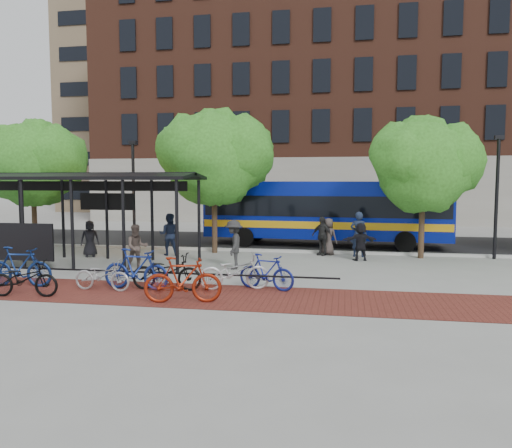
% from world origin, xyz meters
% --- Properties ---
extents(ground, '(160.00, 160.00, 0.00)m').
position_xyz_m(ground, '(0.00, 0.00, 0.00)').
color(ground, '#9E9E99').
rests_on(ground, ground).
extents(asphalt_street, '(160.00, 8.00, 0.01)m').
position_xyz_m(asphalt_street, '(0.00, 8.00, 0.01)').
color(asphalt_street, black).
rests_on(asphalt_street, ground).
extents(curb, '(160.00, 0.25, 0.12)m').
position_xyz_m(curb, '(0.00, 4.00, 0.06)').
color(curb, '#B7B7B2').
rests_on(curb, ground).
extents(brick_strip, '(24.00, 3.00, 0.01)m').
position_xyz_m(brick_strip, '(-2.00, -5.00, 0.00)').
color(brick_strip, maroon).
rests_on(brick_strip, ground).
extents(bike_rack_rail, '(12.00, 0.05, 0.95)m').
position_xyz_m(bike_rack_rail, '(-3.30, -4.10, 0.00)').
color(bike_rack_rail, black).
rests_on(bike_rack_rail, ground).
extents(building_brick, '(55.00, 14.00, 20.00)m').
position_xyz_m(building_brick, '(10.00, 26.00, 10.00)').
color(building_brick, '#5B2E20').
rests_on(building_brick, ground).
extents(building_tower, '(22.00, 22.00, 30.00)m').
position_xyz_m(building_tower, '(-16.00, 40.00, 15.00)').
color(building_tower, '#7A664C').
rests_on(building_tower, ground).
extents(bus_shelter, '(10.60, 3.07, 3.60)m').
position_xyz_m(bus_shelter, '(-8.13, -0.48, 3.00)').
color(bus_shelter, black).
rests_on(bus_shelter, ground).
extents(tree_a, '(4.90, 4.00, 6.18)m').
position_xyz_m(tree_a, '(-11.91, 3.35, 4.24)').
color(tree_a, '#382619').
rests_on(tree_a, ground).
extents(tree_b, '(5.15, 4.20, 6.47)m').
position_xyz_m(tree_b, '(-2.90, 3.35, 4.46)').
color(tree_b, '#382619').
rests_on(tree_b, ground).
extents(tree_c, '(4.66, 3.80, 5.92)m').
position_xyz_m(tree_c, '(6.09, 3.35, 4.05)').
color(tree_c, '#382619').
rests_on(tree_c, ground).
extents(lamp_post_left, '(0.35, 0.20, 5.12)m').
position_xyz_m(lamp_post_left, '(-7.00, 3.60, 2.75)').
color(lamp_post_left, black).
rests_on(lamp_post_left, ground).
extents(lamp_post_right, '(0.35, 0.20, 5.12)m').
position_xyz_m(lamp_post_right, '(9.00, 3.60, 2.75)').
color(lamp_post_right, black).
rests_on(lamp_post_right, ground).
extents(bus, '(12.12, 3.48, 3.23)m').
position_xyz_m(bus, '(1.82, 6.58, 1.85)').
color(bus, '#07178A').
rests_on(bus, ground).
extents(bike_3, '(2.14, 0.80, 1.26)m').
position_xyz_m(bike_3, '(-7.06, -4.86, 0.63)').
color(bike_3, navy).
rests_on(bike_3, ground).
extents(bike_4, '(2.03, 0.94, 1.03)m').
position_xyz_m(bike_4, '(-6.10, -6.01, 0.51)').
color(bike_4, black).
rests_on(bike_4, ground).
extents(bike_6, '(1.81, 0.72, 0.93)m').
position_xyz_m(bike_6, '(-4.29, -4.89, 0.47)').
color(bike_6, '#A8A7AA').
rests_on(bike_6, ground).
extents(bike_7, '(2.09, 0.66, 1.25)m').
position_xyz_m(bike_7, '(-3.35, -4.58, 0.62)').
color(bike_7, navy).
rests_on(bike_7, ground).
extents(bike_8, '(2.15, 0.83, 1.12)m').
position_xyz_m(bike_8, '(-2.42, -4.50, 0.56)').
color(bike_8, black).
rests_on(bike_8, ground).
extents(bike_9, '(2.16, 1.03, 1.25)m').
position_xyz_m(bike_9, '(-1.45, -5.90, 0.63)').
color(bike_9, maroon).
rests_on(bike_9, ground).
extents(bike_10, '(2.25, 1.34, 1.12)m').
position_xyz_m(bike_10, '(-0.44, -4.08, 0.56)').
color(bike_10, '#B8B8BB').
rests_on(bike_10, ground).
extents(bike_11, '(1.88, 1.01, 1.09)m').
position_xyz_m(bike_11, '(0.51, -3.93, 0.54)').
color(bike_11, navy).
rests_on(bike_11, ground).
extents(pedestrian_0, '(0.91, 0.81, 1.57)m').
position_xyz_m(pedestrian_0, '(-8.00, 1.23, 0.78)').
color(pedestrian_0, black).
rests_on(pedestrian_0, ground).
extents(pedestrian_2, '(1.00, 0.84, 1.85)m').
position_xyz_m(pedestrian_2, '(-4.77, 2.22, 0.92)').
color(pedestrian_2, '#1A233D').
rests_on(pedestrian_2, ground).
extents(pedestrian_4, '(1.08, 0.86, 1.71)m').
position_xyz_m(pedestrian_4, '(1.83, 3.38, 0.85)').
color(pedestrian_4, '#252525').
rests_on(pedestrian_4, ground).
extents(pedestrian_5, '(1.53, 0.88, 1.57)m').
position_xyz_m(pedestrian_5, '(3.46, 2.20, 0.79)').
color(pedestrian_5, black).
rests_on(pedestrian_5, ground).
extents(pedestrian_6, '(0.94, 0.81, 1.63)m').
position_xyz_m(pedestrian_6, '(2.10, 3.59, 0.81)').
color(pedestrian_6, '#433935').
rests_on(pedestrian_6, ground).
extents(pedestrian_7, '(0.78, 0.58, 1.95)m').
position_xyz_m(pedestrian_7, '(3.40, 3.23, 0.98)').
color(pedestrian_7, '#1C2741').
rests_on(pedestrian_7, ground).
extents(pedestrian_8, '(1.03, 0.97, 1.67)m').
position_xyz_m(pedestrian_8, '(-4.71, -1.39, 0.84)').
color(pedestrian_8, '#50423B').
rests_on(pedestrian_8, ground).
extents(pedestrian_9, '(0.84, 1.26, 1.82)m').
position_xyz_m(pedestrian_9, '(-1.24, -0.61, 0.91)').
color(pedestrian_9, '#2B2B2B').
rests_on(pedestrian_9, ground).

